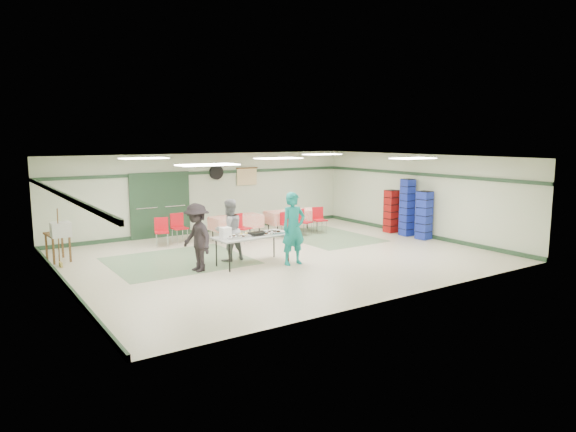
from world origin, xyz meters
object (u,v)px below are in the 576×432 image
volunteer_teal (294,229)px  crate_stack_red (391,211)px  chair_b (286,222)px  chair_d (241,225)px  dining_table_a (293,216)px  chair_loose_b (162,229)px  crate_stack_blue_b (424,215)px  chair_loose_a (178,225)px  crate_stack_blue_a (407,208)px  printer_table (57,238)px  broom (58,237)px  volunteer_grey (229,230)px  dining_table_b (236,222)px  chair_a (303,219)px  serving_table (253,237)px  volunteer_dark (197,238)px  chair_c (319,217)px  office_printer (61,230)px

volunteer_teal → crate_stack_red: bearing=20.9°
chair_b → chair_d: (-1.70, 0.00, 0.05)m
dining_table_a → chair_loose_b: bearing=179.4°
dining_table_a → crate_stack_blue_b: size_ratio=1.25×
crate_stack_blue_b → chair_loose_a: bearing=150.5°
crate_stack_blue_a → crate_stack_blue_b: 0.75m
crate_stack_blue_b → chair_d: bearing=151.8°
printer_table → chair_b: bearing=-10.9°
printer_table → broom: (-0.08, -0.66, 0.14)m
chair_loose_a → crate_stack_blue_b: (6.76, -3.82, 0.21)m
volunteer_grey → chair_loose_a: 2.98m
volunteer_teal → volunteer_grey: size_ratio=1.13×
crate_stack_red → crate_stack_blue_b: 1.47m
chair_loose_b → printer_table: bearing=-157.7°
dining_table_b → chair_loose_b: size_ratio=1.99×
dining_table_a → chair_a: (0.01, -0.57, -0.04)m
serving_table → dining_table_b: (1.19, 3.15, -0.15)m
volunteer_dark → chair_d: volunteer_dark is taller
crate_stack_blue_a → chair_d: bearing=158.5°
volunteer_grey → crate_stack_red: 6.55m
dining_table_b → crate_stack_blue_a: (5.00, -2.59, 0.38)m
volunteer_grey → dining_table_a: 4.47m
chair_a → crate_stack_blue_a: (2.79, -2.02, 0.42)m
printer_table → broom: 0.67m
dining_table_a → chair_d: size_ratio=2.14×
dining_table_a → chair_d: bearing=-163.4°
chair_c → crate_stack_red: size_ratio=0.60×
office_printer → chair_c: bearing=0.1°
volunteer_grey → broom: volunteer_grey is taller
chair_loose_a → office_printer: bearing=-166.3°
dining_table_b → chair_loose_b: 2.38m
chair_a → printer_table: bearing=155.7°
dining_table_a → chair_b: size_ratio=2.35×
volunteer_dark → crate_stack_red: bearing=92.2°
chair_b → crate_stack_blue_a: 4.03m
chair_loose_b → chair_loose_a: bearing=35.7°
dining_table_a → crate_stack_blue_b: 4.36m
dining_table_b → office_printer: office_printer is taller
dining_table_b → chair_d: size_ratio=1.91×
volunteer_grey → volunteer_teal: bearing=128.6°
chair_loose_b → volunteer_grey: bearing=-55.9°
chair_d → printer_table: chair_d is taller
dining_table_a → chair_loose_b: (-4.57, 0.28, -0.04)m
chair_b → crate_stack_red: (3.45, -1.29, 0.23)m
volunteer_grey → chair_loose_a: bearing=-90.3°
chair_d → crate_stack_blue_b: (5.15, -2.76, 0.22)m
chair_a → broom: 7.59m
volunteer_dark → crate_stack_red: size_ratio=1.14×
dining_table_a → chair_loose_a: chair_loose_a is taller
serving_table → office_printer: (-4.11, 2.59, 0.21)m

